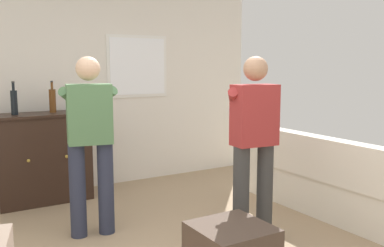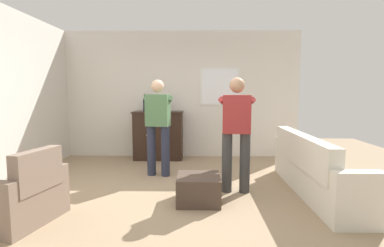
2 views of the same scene
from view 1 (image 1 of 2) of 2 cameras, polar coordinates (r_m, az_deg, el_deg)
name	(u,v)px [view 1 (image 1 of 2)]	position (r m, az deg, el deg)	size (l,w,h in m)	color
wall_back_with_window	(77,80)	(5.67, -15.14, 5.56)	(5.20, 0.15, 2.80)	silver
couch	(338,187)	(4.79, 18.91, -8.03)	(0.57, 2.44, 0.86)	silver
sideboard_cabinet	(44,158)	(5.31, -19.19, -4.32)	(1.08, 0.49, 1.05)	black
bottle_wine_green	(52,100)	(5.28, -18.11, 2.97)	(0.08, 0.08, 0.37)	#593314
bottle_liquor_amber	(14,102)	(5.16, -22.64, 2.70)	(0.07, 0.07, 0.37)	black
person_standing_left	(90,137)	(4.07, -13.44, -1.80)	(0.55, 0.51, 1.68)	#282D42
person_standing_right	(253,139)	(3.93, 8.19, -2.02)	(0.56, 0.49, 1.68)	#383838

